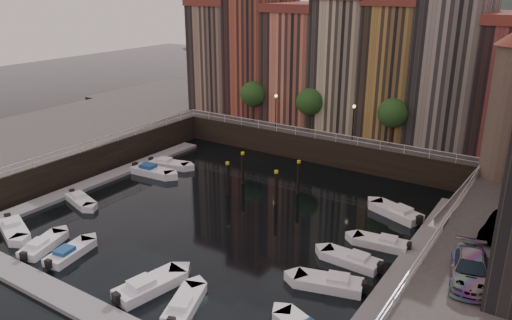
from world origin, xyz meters
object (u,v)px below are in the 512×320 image
Objects in this scene: boat_left_0 at (14,229)px; boat_left_3 at (152,171)px; gangway at (458,198)px; car_b at (502,228)px; car_c at (470,270)px; mooring_pilings at (261,179)px; boat_left_1 at (80,200)px.

boat_left_3 is at bearing 111.08° from boat_left_0.
gangway is 38.13m from boat_left_0.
boat_left_3 is at bearing -171.66° from car_b.
boat_left_3 is 0.98× the size of car_c.
boat_left_0 is (-12.79, -18.23, -1.28)m from mooring_pilings.
gangway is at bearing 44.36° from boat_left_1.
boat_left_1 is at bearing 170.26° from car_c.
mooring_pilings is 22.11m from car_b.
car_b is 7.00m from car_c.
car_b is at bearing -6.24° from boat_left_3.
car_b is (4.46, -8.25, 1.85)m from gangway.
mooring_pilings is 1.38× the size of car_b.
gangway is at bearing 128.61° from car_b.
car_c is (-0.69, -6.96, 0.00)m from car_b.
mooring_pilings is 1.23× the size of boat_left_3.
boat_left_3 is at bearing -171.09° from mooring_pilings.
boat_left_0 is at bearing -178.21° from car_c.
car_b reaches higher than mooring_pilings.
mooring_pilings is at bearing -163.57° from gangway.
mooring_pilings is 17.30m from boat_left_1.
car_b is at bearing 29.15° from boat_left_1.
car_b is (21.78, -3.15, 2.11)m from mooring_pilings.
gangway is 15.79m from car_c.
gangway reaches higher than boat_left_3.
car_b reaches higher than boat_left_1.
car_c is at bearing -25.61° from mooring_pilings.
car_b reaches higher than boat_left_3.
mooring_pilings reaches higher than boat_left_3.
boat_left_3 reaches higher than boat_left_0.
car_b is at bearing -8.22° from mooring_pilings.
gangway reaches higher than boat_left_0.
boat_left_0 is 37.87m from car_b.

